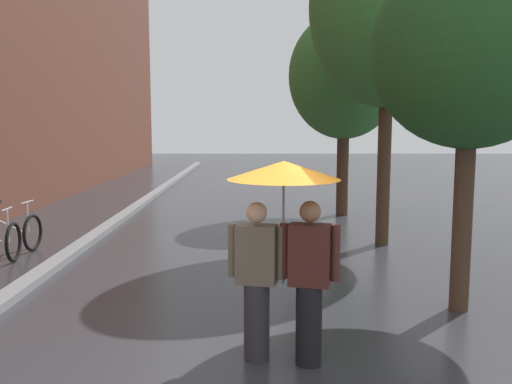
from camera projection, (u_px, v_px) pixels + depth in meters
The scene contains 7 objects.
ground_plane at pixel (241, 372), 5.23m from camera, with size 80.00×80.00×0.00m, color #2D2D33.
kerb_strip at pixel (134, 208), 15.13m from camera, with size 0.30×36.00×0.12m, color slate.
street_tree_0 at pixel (470, 51), 6.62m from camera, with size 2.42×2.42×4.50m.
street_tree_1 at pixel (389, 7), 10.30m from camera, with size 3.02×3.02×6.54m.
street_tree_2 at pixel (344, 76), 13.96m from camera, with size 2.87×2.87×5.25m.
parked_bicycle_3 at pixel (7, 231), 10.27m from camera, with size 1.14×0.79×0.96m.
couple_under_umbrella at pixel (283, 230), 5.32m from camera, with size 1.11×1.11×2.02m.
Camera 1 is at (0.12, -4.98, 2.37)m, focal length 38.14 mm.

